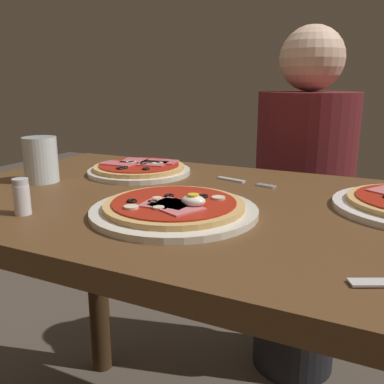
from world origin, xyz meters
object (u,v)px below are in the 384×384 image
(pizza_across_right, at_px, (139,169))
(diner_person, at_px, (301,219))
(dining_table, at_px, (209,261))
(pizza_foreground, at_px, (174,208))
(water_glass_near, at_px, (41,162))
(fork, at_px, (241,181))
(salt_shaker, at_px, (22,197))

(pizza_across_right, distance_m, diner_person, 0.62)
(dining_table, distance_m, pizza_across_right, 0.35)
(dining_table, bearing_deg, diner_person, 84.08)
(pizza_foreground, height_order, water_glass_near, water_glass_near)
(water_glass_near, height_order, fork, water_glass_near)
(dining_table, relative_size, pizza_across_right, 4.56)
(dining_table, relative_size, fork, 7.81)
(diner_person, bearing_deg, pizza_across_right, 54.32)
(pizza_across_right, xyz_separation_m, diner_person, (0.34, 0.47, -0.23))
(water_glass_near, bearing_deg, dining_table, 3.02)
(dining_table, bearing_deg, fork, 89.43)
(water_glass_near, height_order, diner_person, diner_person)
(dining_table, distance_m, diner_person, 0.64)
(dining_table, xyz_separation_m, pizza_foreground, (-0.02, -0.11, 0.14))
(dining_table, distance_m, water_glass_near, 0.47)
(dining_table, distance_m, salt_shaker, 0.39)
(pizza_foreground, relative_size, pizza_across_right, 1.15)
(pizza_across_right, xyz_separation_m, fork, (0.27, 0.02, -0.01))
(dining_table, distance_m, fork, 0.23)
(pizza_foreground, distance_m, fork, 0.29)
(pizza_foreground, distance_m, pizza_across_right, 0.37)
(pizza_across_right, xyz_separation_m, salt_shaker, (0.00, -0.39, 0.02))
(salt_shaker, bearing_deg, dining_table, 40.67)
(dining_table, bearing_deg, pizza_foreground, -101.05)
(dining_table, xyz_separation_m, diner_person, (0.07, 0.63, -0.08))
(water_glass_near, bearing_deg, diner_person, 52.56)
(pizza_foreground, xyz_separation_m, diner_person, (0.09, 0.74, -0.23))
(dining_table, bearing_deg, pizza_across_right, 149.82)
(dining_table, relative_size, diner_person, 1.04)
(dining_table, height_order, fork, fork)
(salt_shaker, bearing_deg, water_glass_near, 127.54)
(dining_table, height_order, pizza_foreground, pizza_foreground)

